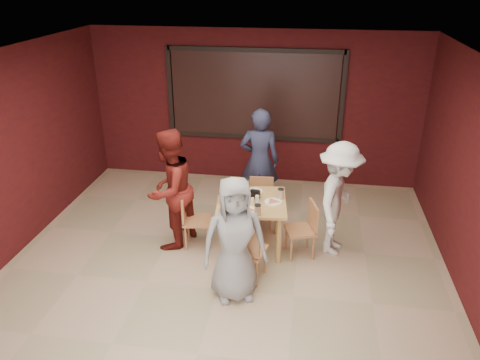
% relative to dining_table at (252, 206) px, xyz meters
% --- Properties ---
extents(floor, '(7.00, 7.00, 0.00)m').
position_rel_dining_table_xyz_m(floor, '(-0.28, -1.04, -0.67)').
color(floor, tan).
rests_on(floor, ground).
extents(window_blinds, '(3.00, 0.02, 1.50)m').
position_rel_dining_table_xyz_m(window_blinds, '(-0.28, 2.41, 0.98)').
color(window_blinds, black).
extents(dining_table, '(1.06, 1.06, 0.91)m').
position_rel_dining_table_xyz_m(dining_table, '(0.00, 0.00, 0.00)').
color(dining_table, tan).
rests_on(dining_table, floor).
extents(chair_front, '(0.48, 0.48, 0.83)m').
position_rel_dining_table_xyz_m(chair_front, '(0.06, -0.80, -0.20)').
color(chair_front, '#B37245').
rests_on(chair_front, floor).
extents(chair_back, '(0.40, 0.40, 0.77)m').
position_rel_dining_table_xyz_m(chair_back, '(0.06, 0.70, -0.23)').
color(chair_back, '#B37245').
rests_on(chair_back, floor).
extents(chair_left, '(0.45, 0.45, 0.82)m').
position_rel_dining_table_xyz_m(chair_left, '(-0.85, -0.07, -0.20)').
color(chair_left, '#B37245').
rests_on(chair_left, floor).
extents(chair_right, '(0.48, 0.48, 0.80)m').
position_rel_dining_table_xyz_m(chair_right, '(0.77, -0.07, -0.21)').
color(chair_right, '#B37245').
rests_on(chair_right, floor).
extents(diner_front, '(0.90, 0.74, 1.60)m').
position_rel_dining_table_xyz_m(diner_front, '(-0.06, -1.12, 0.13)').
color(diner_front, gray).
rests_on(diner_front, floor).
extents(diner_back, '(0.67, 0.47, 1.76)m').
position_rel_dining_table_xyz_m(diner_back, '(-0.03, 1.19, 0.21)').
color(diner_back, '#292D49').
rests_on(diner_back, floor).
extents(diner_left, '(0.91, 1.03, 1.76)m').
position_rel_dining_table_xyz_m(diner_left, '(-1.16, -0.08, 0.21)').
color(diner_left, maroon).
rests_on(diner_left, floor).
extents(diner_right, '(0.86, 1.18, 1.65)m').
position_rel_dining_table_xyz_m(diner_right, '(1.20, 0.10, 0.16)').
color(diner_right, white).
rests_on(diner_right, floor).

